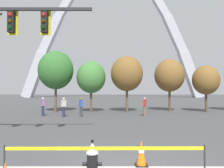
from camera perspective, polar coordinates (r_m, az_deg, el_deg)
The scene contains 14 objects.
ground_plane at distance 6.66m, azimuth 2.19°, elevation -20.62°, with size 240.00×240.00×0.00m, color #474749.
fire_hydrant at distance 5.53m, azimuth -5.36°, elevation -19.52°, with size 0.46×0.48×0.99m.
caution_tape_barrier at distance 5.38m, azimuth -2.10°, elevation -18.44°, with size 4.69×0.08×0.89m.
traffic_cone_mid_sidewalk at distance 6.68m, azimuth 7.37°, elevation -17.33°, with size 0.36×0.36×0.73m.
monument_arch at distance 73.08m, azimuth -0.01°, elevation 12.29°, with size 58.29×2.99×44.93m.
tree_far_left at distance 23.14m, azimuth -14.55°, elevation 3.49°, with size 3.55×3.55×6.21m.
tree_left_mid at distance 22.37m, azimuth -5.66°, elevation 1.73°, with size 2.94×2.94×5.14m.
tree_center_left at distance 22.39m, azimuth 3.63°, elevation 2.69°, with size 3.25×3.25×5.69m.
tree_center_right at distance 24.16m, azimuth 14.40°, elevation 2.14°, with size 3.15×3.15×5.52m.
tree_right_mid at distance 24.35m, azimuth 22.88°, elevation 0.92°, with size 2.71×2.71×4.74m.
pedestrian_walking_left at distance 19.84m, azimuth -17.68°, elevation -5.54°, with size 0.34×0.39×1.59m.
pedestrian_standing_center at distance 18.48m, azimuth -8.24°, elevation -5.89°, with size 0.32×0.39×1.59m.
pedestrian_walking_right at distance 19.12m, azimuth 8.21°, elevation -5.75°, with size 0.29×0.38×1.59m.
pedestrian_near_trees at distance 18.63m, azimuth -12.62°, elevation -5.83°, with size 0.38×0.38×1.59m.
Camera 1 is at (-0.26, -6.30, 2.15)m, focal length 35.32 mm.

